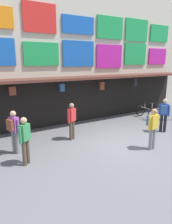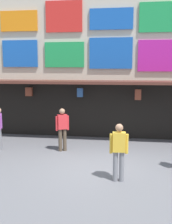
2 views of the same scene
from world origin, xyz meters
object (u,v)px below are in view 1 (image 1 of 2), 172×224
Objects in this scene: bicycle_parked at (146,112)px; pedestrian_in_blue at (153,126)px; pedestrian_in_white at (25,138)px; pedestrian_in_black at (164,113)px; pedestrian_in_purple at (14,129)px; pedestrian_in_yellow at (72,119)px.

bicycle_parked is 0.73× the size of pedestrian_in_blue.
pedestrian_in_black is at bearing -1.46° from pedestrian_in_white.
bicycle_parked is 8.27m from pedestrian_in_purple.
pedestrian_in_black is at bearing -18.14° from pedestrian_in_yellow.
pedestrian_in_blue is (4.66, -1.34, 0.04)m from pedestrian_in_white.
pedestrian_in_white is 1.00× the size of pedestrian_in_blue.
pedestrian_in_black is 6.78m from pedestrian_in_white.
pedestrian_in_yellow is (-2.25, 2.59, -0.04)m from pedestrian_in_blue.
bicycle_parked is 0.73× the size of pedestrian_in_purple.
pedestrian_in_yellow is (-5.65, -0.85, 0.55)m from bicycle_parked.
pedestrian_in_yellow is at bearing 27.51° from pedestrian_in_white.
pedestrian_in_black is at bearing 28.77° from pedestrian_in_blue.
pedestrian_in_purple is 1.00× the size of pedestrian_in_blue.
pedestrian_in_black and pedestrian_in_yellow have the same top height.
pedestrian_in_blue is at bearing -134.63° from bicycle_parked.
pedestrian_in_blue is at bearing -49.11° from pedestrian_in_yellow.
pedestrian_in_purple is at bearing -176.32° from pedestrian_in_yellow.
pedestrian_in_yellow is (-4.37, 1.43, -0.04)m from pedestrian_in_black.
pedestrian_in_white is at bearing -152.49° from pedestrian_in_yellow.
bicycle_parked is 0.73× the size of pedestrian_in_yellow.
pedestrian_in_white is 2.72m from pedestrian_in_yellow.
pedestrian_in_black is 1.00× the size of pedestrian_in_blue.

